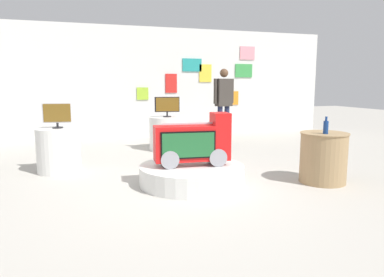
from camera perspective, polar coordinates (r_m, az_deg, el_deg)
name	(u,v)px	position (r m, az deg, el deg)	size (l,w,h in m)	color
ground_plane	(179,191)	(4.93, -2.06, -8.28)	(30.00, 30.00, 0.00)	#B2ADA3
back_wall_display	(127,83)	(9.69, -10.37, 8.70)	(11.70, 0.13, 2.92)	silver
main_display_pedestal	(192,175)	(5.20, -0.02, -5.77)	(1.51, 1.51, 0.28)	silver
novelty_firetruck_tv	(193,144)	(5.10, 0.21, -0.93)	(1.10, 0.47, 0.75)	gray
display_pedestal_left_rear	(59,150)	(6.27, -20.39, -1.73)	(0.70, 0.70, 0.72)	silver
tv_on_left_rear	(57,114)	(6.19, -20.68, 3.66)	(0.46, 0.16, 0.41)	black
display_pedestal_center_rear	(167,133)	(7.87, -3.93, 0.82)	(0.79, 0.79, 0.72)	silver
tv_on_center_rear	(167,105)	(7.80, -3.97, 5.27)	(0.54, 0.18, 0.43)	black
side_table_round	(323,157)	(5.58, 20.15, -2.80)	(0.69, 0.69, 0.74)	#9E7F56
bottle_on_side_table	(326,127)	(5.39, 20.50, 1.74)	(0.07, 0.07, 0.25)	navy
shopper_browsing_near_truck	(224,100)	(8.60, 5.06, 6.09)	(0.55, 0.27, 1.79)	#1E233F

